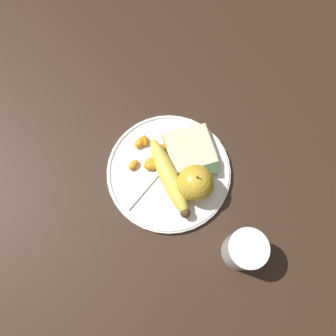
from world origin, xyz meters
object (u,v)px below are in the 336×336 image
object	(u,v)px
bread_slice	(189,150)
fork	(160,169)
plate	(168,171)
apple	(195,183)
jam_packet	(207,166)
juice_glass	(243,250)
banana	(168,177)

from	to	relation	value
bread_slice	fork	distance (m)	0.08
plate	apple	xyz separation A→B (m)	(0.06, -0.04, 0.04)
plate	jam_packet	bearing A→B (deg)	4.98
plate	fork	distance (m)	0.02
bread_slice	fork	xyz separation A→B (m)	(-0.07, -0.04, -0.01)
plate	juice_glass	bearing A→B (deg)	-49.17
banana	fork	size ratio (longest dim) A/B	1.14
bread_slice	jam_packet	world-z (taller)	same
plate	apple	distance (m)	0.08
plate	jam_packet	world-z (taller)	jam_packet
jam_packet	plate	bearing A→B (deg)	-175.02
plate	banana	xyz separation A→B (m)	(0.00, -0.02, 0.02)
plate	apple	world-z (taller)	apple
bread_slice	banana	bearing A→B (deg)	-124.48
banana	bread_slice	distance (m)	0.08
plate	jam_packet	size ratio (longest dim) A/B	5.86
plate	juice_glass	distance (m)	0.23
juice_glass	jam_packet	size ratio (longest dim) A/B	1.81
banana	jam_packet	distance (m)	0.09
jam_packet	bread_slice	bearing A→B (deg)	133.84
apple	banana	world-z (taller)	apple
banana	jam_packet	bearing A→B (deg)	18.45
juice_glass	banana	size ratio (longest dim) A/B	0.46
fork	juice_glass	bearing A→B (deg)	-98.15
juice_glass	jam_packet	xyz separation A→B (m)	(-0.06, 0.18, -0.02)
plate	fork	world-z (taller)	fork
banana	jam_packet	world-z (taller)	banana
apple	fork	distance (m)	0.09
banana	apple	bearing A→B (deg)	-18.54
plate	banana	size ratio (longest dim) A/B	1.49
plate	banana	distance (m)	0.03
apple	jam_packet	bearing A→B (deg)	57.54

